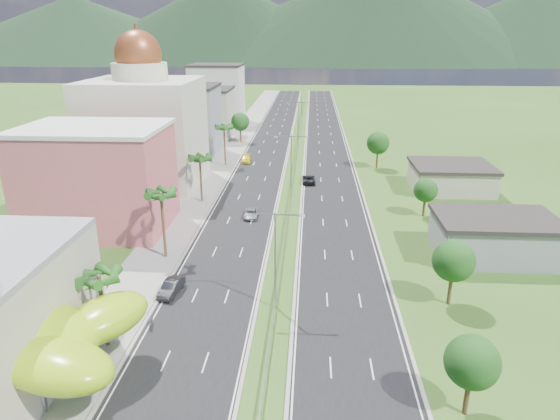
# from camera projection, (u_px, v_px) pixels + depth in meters

# --- Properties ---
(ground) EXTENTS (500.00, 500.00, 0.00)m
(ground) POSITION_uv_depth(u_px,v_px,m) (268.00, 365.00, 44.92)
(ground) COLOR #2D5119
(ground) RESTS_ON ground
(road_left) EXTENTS (11.00, 260.00, 0.04)m
(road_left) POSITION_uv_depth(u_px,v_px,m) (269.00, 147.00, 129.89)
(road_left) COLOR black
(road_left) RESTS_ON ground
(road_right) EXTENTS (11.00, 260.00, 0.04)m
(road_right) POSITION_uv_depth(u_px,v_px,m) (326.00, 147.00, 129.01)
(road_right) COLOR black
(road_right) RESTS_ON ground
(sidewalk_left) EXTENTS (7.00, 260.00, 0.12)m
(sidewalk_left) POSITION_uv_depth(u_px,v_px,m) (232.00, 146.00, 130.43)
(sidewalk_left) COLOR gray
(sidewalk_left) RESTS_ON ground
(median_guardrail) EXTENTS (0.10, 216.06, 0.76)m
(median_guardrail) POSITION_uv_depth(u_px,v_px,m) (295.00, 162.00, 112.33)
(median_guardrail) COLOR gray
(median_guardrail) RESTS_ON ground
(streetlight_median_b) EXTENTS (6.04, 0.25, 11.00)m
(streetlight_median_b) POSITION_uv_depth(u_px,v_px,m) (275.00, 251.00, 52.03)
(streetlight_median_b) COLOR gray
(streetlight_median_b) RESTS_ON ground
(streetlight_median_c) EXTENTS (6.04, 0.25, 11.00)m
(streetlight_median_c) POSITION_uv_depth(u_px,v_px,m) (291.00, 159.00, 89.60)
(streetlight_median_c) COLOR gray
(streetlight_median_c) RESTS_ON ground
(streetlight_median_d) EXTENTS (6.04, 0.25, 11.00)m
(streetlight_median_d) POSITION_uv_depth(u_px,v_px,m) (298.00, 118.00, 131.87)
(streetlight_median_d) COLOR gray
(streetlight_median_d) RESTS_ON ground
(streetlight_median_e) EXTENTS (6.04, 0.25, 11.00)m
(streetlight_median_e) POSITION_uv_depth(u_px,v_px,m) (302.00, 97.00, 174.14)
(streetlight_median_e) COLOR gray
(streetlight_median_e) RESTS_ON ground
(lime_canopy) EXTENTS (18.00, 15.00, 7.40)m
(lime_canopy) POSITION_uv_depth(u_px,v_px,m) (19.00, 335.00, 40.65)
(lime_canopy) COLOR #98C613
(lime_canopy) RESTS_ON ground
(pink_shophouse) EXTENTS (20.00, 15.00, 15.00)m
(pink_shophouse) POSITION_uv_depth(u_px,v_px,m) (98.00, 180.00, 74.09)
(pink_shophouse) COLOR #CE5461
(pink_shophouse) RESTS_ON ground
(domed_building) EXTENTS (20.00, 20.00, 28.70)m
(domed_building) POSITION_uv_depth(u_px,v_px,m) (145.00, 127.00, 94.39)
(domed_building) COLOR beige
(domed_building) RESTS_ON ground
(midrise_grey) EXTENTS (16.00, 15.00, 16.00)m
(midrise_grey) POSITION_uv_depth(u_px,v_px,m) (183.00, 122.00, 118.95)
(midrise_grey) COLOR gray
(midrise_grey) RESTS_ON ground
(midrise_beige) EXTENTS (16.00, 15.00, 13.00)m
(midrise_beige) POSITION_uv_depth(u_px,v_px,m) (203.00, 114.00, 140.12)
(midrise_beige) COLOR #AFA490
(midrise_beige) RESTS_ON ground
(midrise_white) EXTENTS (16.00, 15.00, 18.00)m
(midrise_white) POSITION_uv_depth(u_px,v_px,m) (217.00, 95.00, 160.88)
(midrise_white) COLOR silver
(midrise_white) RESTS_ON ground
(shed_near) EXTENTS (15.00, 10.00, 5.00)m
(shed_near) POSITION_uv_depth(u_px,v_px,m) (494.00, 239.00, 65.91)
(shed_near) COLOR gray
(shed_near) RESTS_ON ground
(shed_far) EXTENTS (14.00, 12.00, 4.40)m
(shed_far) POSITION_uv_depth(u_px,v_px,m) (451.00, 178.00, 94.07)
(shed_far) COLOR #AFA490
(shed_far) RESTS_ON ground
(palm_tree_b) EXTENTS (3.60, 3.60, 8.10)m
(palm_tree_b) POSITION_uv_depth(u_px,v_px,m) (99.00, 280.00, 45.32)
(palm_tree_b) COLOR #47301C
(palm_tree_b) RESTS_ON ground
(palm_tree_c) EXTENTS (3.60, 3.60, 9.60)m
(palm_tree_c) POSITION_uv_depth(u_px,v_px,m) (161.00, 196.00, 63.62)
(palm_tree_c) COLOR #47301C
(palm_tree_c) RESTS_ON ground
(palm_tree_d) EXTENTS (3.60, 3.60, 8.60)m
(palm_tree_d) POSITION_uv_depth(u_px,v_px,m) (200.00, 160.00, 85.55)
(palm_tree_d) COLOR #47301C
(palm_tree_d) RESTS_ON ground
(palm_tree_e) EXTENTS (3.60, 3.60, 9.40)m
(palm_tree_e) POSITION_uv_depth(u_px,v_px,m) (224.00, 129.00, 108.77)
(palm_tree_e) COLOR #47301C
(palm_tree_e) RESTS_ON ground
(leafy_tree_lfar) EXTENTS (4.90, 4.90, 8.05)m
(leafy_tree_lfar) POSITION_uv_depth(u_px,v_px,m) (240.00, 122.00, 133.18)
(leafy_tree_lfar) COLOR #47301C
(leafy_tree_lfar) RESTS_ON ground
(leafy_tree_ra) EXTENTS (4.20, 4.20, 6.90)m
(leafy_tree_ra) POSITION_uv_depth(u_px,v_px,m) (472.00, 362.00, 37.66)
(leafy_tree_ra) COLOR #47301C
(leafy_tree_ra) RESTS_ON ground
(leafy_tree_rb) EXTENTS (4.55, 4.55, 7.47)m
(leafy_tree_rb) POSITION_uv_depth(u_px,v_px,m) (454.00, 261.00, 53.32)
(leafy_tree_rb) COLOR #47301C
(leafy_tree_rb) RESTS_ON ground
(leafy_tree_rc) EXTENTS (3.85, 3.85, 6.33)m
(leafy_tree_rc) POSITION_uv_depth(u_px,v_px,m) (426.00, 190.00, 79.72)
(leafy_tree_rc) COLOR #47301C
(leafy_tree_rc) RESTS_ON ground
(leafy_tree_rd) EXTENTS (4.90, 4.90, 8.05)m
(leafy_tree_rd) POSITION_uv_depth(u_px,v_px,m) (378.00, 143.00, 107.72)
(leafy_tree_rd) COLOR #47301C
(leafy_tree_rd) RESTS_ON ground
(mountain_ridge) EXTENTS (860.00, 140.00, 90.00)m
(mountain_ridge) POSITION_uv_depth(u_px,v_px,m) (373.00, 64.00, 464.08)
(mountain_ridge) COLOR black
(mountain_ridge) RESTS_ON ground
(car_dark_left) EXTENTS (2.27, 4.95, 1.57)m
(car_dark_left) POSITION_uv_depth(u_px,v_px,m) (171.00, 287.00, 56.88)
(car_dark_left) COLOR black
(car_dark_left) RESTS_ON road_left
(car_silver_mid_left) EXTENTS (2.20, 4.62, 1.27)m
(car_silver_mid_left) POSITION_uv_depth(u_px,v_px,m) (251.00, 214.00, 80.32)
(car_silver_mid_left) COLOR #93949A
(car_silver_mid_left) RESTS_ON road_left
(car_yellow_far_left) EXTENTS (2.47, 5.34, 1.51)m
(car_yellow_far_left) POSITION_uv_depth(u_px,v_px,m) (246.00, 159.00, 114.37)
(car_yellow_far_left) COLOR yellow
(car_yellow_far_left) RESTS_ON road_left
(car_dark_far_right) EXTENTS (2.65, 5.40, 1.48)m
(car_dark_far_right) POSITION_uv_depth(u_px,v_px,m) (309.00, 179.00, 98.68)
(car_dark_far_right) COLOR black
(car_dark_far_right) RESTS_ON road_right
(motorcycle) EXTENTS (0.85, 1.96, 1.21)m
(motorcycle) POSITION_uv_depth(u_px,v_px,m) (151.00, 322.00, 50.46)
(motorcycle) COLOR black
(motorcycle) RESTS_ON road_left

